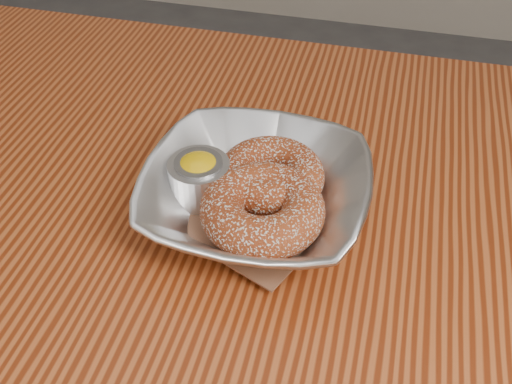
% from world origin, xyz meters
% --- Properties ---
extents(table, '(1.20, 0.80, 0.75)m').
position_xyz_m(table, '(0.00, 0.00, 0.65)').
color(table, brown).
rests_on(table, ground_plane).
extents(serving_bowl, '(0.21, 0.21, 0.05)m').
position_xyz_m(serving_bowl, '(-0.07, 0.05, 0.78)').
color(serving_bowl, silver).
rests_on(serving_bowl, table).
extents(parchment, '(0.19, 0.19, 0.00)m').
position_xyz_m(parchment, '(-0.07, 0.05, 0.76)').
color(parchment, brown).
rests_on(parchment, table).
extents(donut_back, '(0.13, 0.13, 0.04)m').
position_xyz_m(donut_back, '(-0.06, 0.07, 0.78)').
color(donut_back, '#8F3717').
rests_on(donut_back, parchment).
extents(donut_front, '(0.15, 0.15, 0.04)m').
position_xyz_m(donut_front, '(-0.06, 0.02, 0.78)').
color(donut_front, '#8F3717').
rests_on(donut_front, parchment).
extents(ramekin, '(0.06, 0.06, 0.05)m').
position_xyz_m(ramekin, '(-0.12, 0.05, 0.78)').
color(ramekin, silver).
rests_on(ramekin, table).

